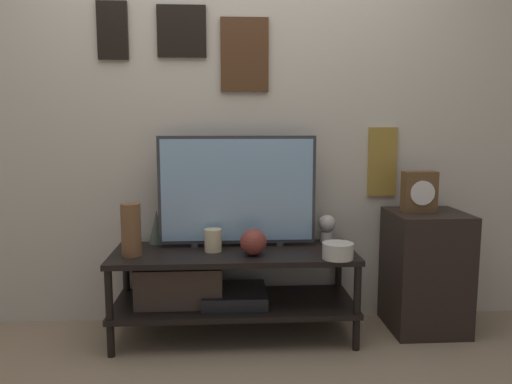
{
  "coord_description": "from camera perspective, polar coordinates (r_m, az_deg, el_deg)",
  "views": [
    {
      "loc": [
        -0.04,
        -2.44,
        1.22
      ],
      "look_at": [
        0.12,
        0.29,
        0.83
      ],
      "focal_mm": 35.0,
      "sensor_mm": 36.0,
      "label": 1
    }
  ],
  "objects": [
    {
      "name": "wall_back",
      "position": [
        3.04,
        -2.74,
        10.48
      ],
      "size": [
        6.4,
        0.08,
        2.7
      ],
      "color": "beige",
      "rests_on": "ground_plane"
    },
    {
      "name": "decorative_bust",
      "position": [
        3.04,
        8.1,
        -3.95
      ],
      "size": [
        0.1,
        0.1,
        0.17
      ],
      "color": "beige",
      "rests_on": "media_console"
    },
    {
      "name": "vase_tall_ceramic",
      "position": [
        2.78,
        -14.09,
        -4.21
      ],
      "size": [
        0.11,
        0.11,
        0.29
      ],
      "color": "brown",
      "rests_on": "media_console"
    },
    {
      "name": "ground_plane",
      "position": [
        2.73,
        -2.34,
        -18.55
      ],
      "size": [
        12.0,
        12.0,
        0.0
      ],
      "primitive_type": "plane",
      "color": "#997F60"
    },
    {
      "name": "media_console",
      "position": [
        2.88,
        -4.7,
        -10.31
      ],
      "size": [
        1.36,
        0.51,
        0.5
      ],
      "color": "black",
      "rests_on": "ground_plane"
    },
    {
      "name": "vase_slim_bronze",
      "position": [
        3.04,
        -11.28,
        -3.91
      ],
      "size": [
        0.09,
        0.09,
        0.2
      ],
      "color": "#4C5647",
      "rests_on": "media_console"
    },
    {
      "name": "vase_wide_bowl",
      "position": [
        2.7,
        9.33,
        -6.64
      ],
      "size": [
        0.17,
        0.17,
        0.08
      ],
      "color": "beige",
      "rests_on": "media_console"
    },
    {
      "name": "vase_round_glass",
      "position": [
        2.72,
        -0.31,
        -5.75
      ],
      "size": [
        0.15,
        0.15,
        0.15
      ],
      "color": "brown",
      "rests_on": "media_console"
    },
    {
      "name": "television",
      "position": [
        2.87,
        -2.16,
        0.2
      ],
      "size": [
        0.91,
        0.05,
        0.64
      ],
      "color": "#333338",
      "rests_on": "media_console"
    },
    {
      "name": "candle_jar",
      "position": [
        2.82,
        -4.93,
        -5.52
      ],
      "size": [
        0.1,
        0.1,
        0.13
      ],
      "color": "beige",
      "rests_on": "media_console"
    },
    {
      "name": "side_table",
      "position": [
        3.14,
        18.78,
        -8.53
      ],
      "size": [
        0.43,
        0.42,
        0.7
      ],
      "color": "black",
      "rests_on": "ground_plane"
    },
    {
      "name": "mantel_clock",
      "position": [
        3.03,
        18.15,
        0.02
      ],
      "size": [
        0.19,
        0.11,
        0.24
      ],
      "color": "brown",
      "rests_on": "side_table"
    }
  ]
}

